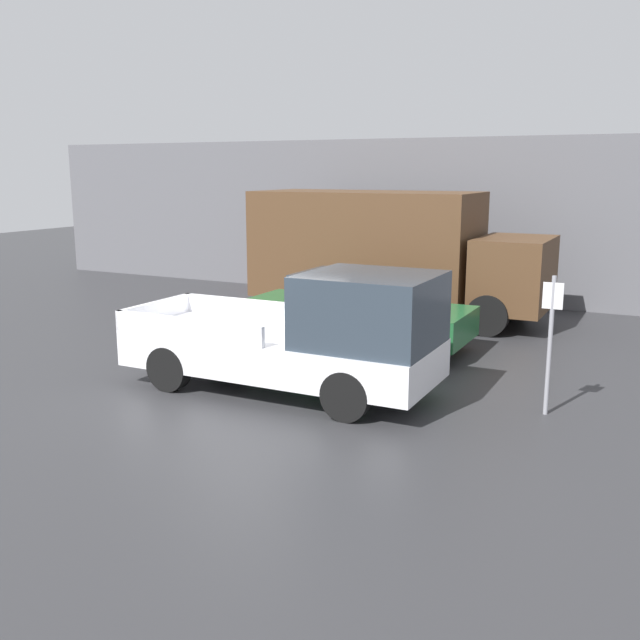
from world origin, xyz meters
TOP-DOWN VIEW (x-y plane):
  - ground_plane at (0.00, 0.00)m, footprint 60.00×60.00m
  - building_wall at (0.00, 9.75)m, footprint 28.00×0.15m
  - pickup_truck at (1.02, 0.03)m, footprint 5.38×2.06m
  - car at (0.40, 3.42)m, footprint 4.86×1.97m
  - delivery_truck at (-0.29, 6.84)m, footprint 7.47×2.61m
  - parking_sign at (4.76, 0.78)m, footprint 0.30×0.07m
  - newspaper_box at (-5.44, 9.42)m, footprint 0.45×0.40m

SIDE VIEW (x-z plane):
  - ground_plane at x=0.00m, z-range 0.00..0.00m
  - newspaper_box at x=-5.44m, z-range 0.00..1.13m
  - car at x=0.40m, z-range 0.02..1.60m
  - pickup_truck at x=1.02m, z-range -0.08..2.05m
  - parking_sign at x=4.76m, z-range 0.14..2.31m
  - delivery_truck at x=-0.29m, z-range 0.12..3.30m
  - building_wall at x=0.00m, z-range 0.00..4.61m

